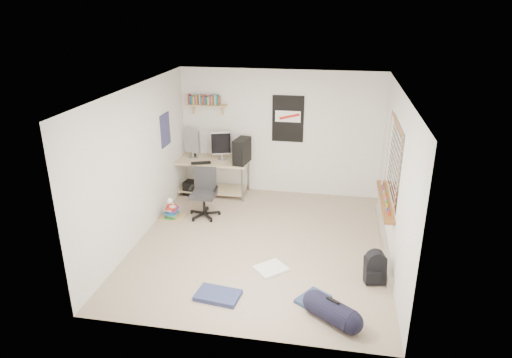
% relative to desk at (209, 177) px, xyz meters
% --- Properties ---
extents(floor, '(4.00, 4.50, 0.01)m').
position_rel_desk_xyz_m(floor, '(1.40, -1.89, -0.37)').
color(floor, gray).
rests_on(floor, ground).
extents(ceiling, '(4.00, 4.50, 0.01)m').
position_rel_desk_xyz_m(ceiling, '(1.40, -1.89, 2.14)').
color(ceiling, white).
rests_on(ceiling, ground).
extents(back_wall, '(4.00, 0.01, 2.50)m').
position_rel_desk_xyz_m(back_wall, '(1.40, 0.37, 0.89)').
color(back_wall, silver).
rests_on(back_wall, ground).
extents(left_wall, '(0.01, 4.50, 2.50)m').
position_rel_desk_xyz_m(left_wall, '(-0.60, -1.89, 0.89)').
color(left_wall, silver).
rests_on(left_wall, ground).
extents(right_wall, '(0.01, 4.50, 2.50)m').
position_rel_desk_xyz_m(right_wall, '(3.41, -1.89, 0.89)').
color(right_wall, silver).
rests_on(right_wall, ground).
extents(desk, '(1.78, 1.09, 0.75)m').
position_rel_desk_xyz_m(desk, '(0.00, 0.00, 0.00)').
color(desk, tan).
rests_on(desk, floor).
extents(monitor_left, '(0.43, 0.33, 0.49)m').
position_rel_desk_xyz_m(monitor_left, '(-0.33, 0.04, 0.63)').
color(monitor_left, '#A2A2A7').
rests_on(monitor_left, desk).
extents(monitor_right, '(0.43, 0.23, 0.46)m').
position_rel_desk_xyz_m(monitor_right, '(0.29, -0.00, 0.62)').
color(monitor_right, '#B3B2B7').
rests_on(monitor_right, desk).
extents(pc_tower, '(0.30, 0.50, 0.49)m').
position_rel_desk_xyz_m(pc_tower, '(0.73, -0.13, 0.63)').
color(pc_tower, black).
rests_on(pc_tower, desk).
extents(keyboard, '(0.41, 0.26, 0.02)m').
position_rel_desk_xyz_m(keyboard, '(-0.06, -0.30, 0.40)').
color(keyboard, black).
rests_on(keyboard, desk).
extents(speaker_left, '(0.09, 0.09, 0.16)m').
position_rel_desk_xyz_m(speaker_left, '(-0.33, 0.11, 0.47)').
color(speaker_left, black).
rests_on(speaker_left, desk).
extents(speaker_right, '(0.12, 0.12, 0.20)m').
position_rel_desk_xyz_m(speaker_right, '(0.73, -0.30, 0.49)').
color(speaker_right, black).
rests_on(speaker_right, desk).
extents(office_chair, '(0.64, 0.64, 0.90)m').
position_rel_desk_xyz_m(office_chair, '(0.21, -1.06, 0.12)').
color(office_chair, '#27272A').
rests_on(office_chair, floor).
extents(wall_shelf, '(0.80, 0.22, 0.24)m').
position_rel_desk_xyz_m(wall_shelf, '(-0.05, 0.25, 1.42)').
color(wall_shelf, tan).
rests_on(wall_shelf, back_wall).
extents(poster_back_wall, '(0.62, 0.03, 0.92)m').
position_rel_desk_xyz_m(poster_back_wall, '(1.55, 0.34, 1.19)').
color(poster_back_wall, black).
rests_on(poster_back_wall, back_wall).
extents(poster_left_wall, '(0.02, 0.42, 0.60)m').
position_rel_desk_xyz_m(poster_left_wall, '(-0.58, -0.69, 1.14)').
color(poster_left_wall, navy).
rests_on(poster_left_wall, left_wall).
extents(window, '(0.10, 1.50, 1.26)m').
position_rel_desk_xyz_m(window, '(3.35, -1.59, 1.08)').
color(window, brown).
rests_on(window, right_wall).
extents(baseboard_heater, '(0.08, 2.50, 0.18)m').
position_rel_desk_xyz_m(baseboard_heater, '(3.36, -1.59, -0.28)').
color(baseboard_heater, '#B7B2A8').
rests_on(baseboard_heater, floor).
extents(backpack, '(0.33, 0.28, 0.38)m').
position_rel_desk_xyz_m(backpack, '(3.15, -2.69, -0.16)').
color(backpack, black).
rests_on(backpack, floor).
extents(duffel_bag, '(0.41, 0.41, 0.58)m').
position_rel_desk_xyz_m(duffel_bag, '(2.58, -3.65, -0.22)').
color(duffel_bag, black).
rests_on(duffel_bag, floor).
extents(tshirt, '(0.56, 0.56, 0.04)m').
position_rel_desk_xyz_m(tshirt, '(1.68, -2.63, -0.34)').
color(tshirt, silver).
rests_on(tshirt, floor).
extents(jeans_a, '(0.62, 0.44, 0.06)m').
position_rel_desk_xyz_m(jeans_a, '(1.08, -3.42, -0.33)').
color(jeans_a, navy).
rests_on(jeans_a, floor).
extents(jeans_b, '(0.50, 0.53, 0.05)m').
position_rel_desk_xyz_m(jeans_b, '(2.33, -3.28, -0.34)').
color(jeans_b, navy).
rests_on(jeans_b, floor).
extents(book_stack, '(0.43, 0.35, 0.29)m').
position_rel_desk_xyz_m(book_stack, '(-0.35, -1.23, -0.21)').
color(book_stack, olive).
rests_on(book_stack, floor).
extents(desk_lamp, '(0.11, 0.19, 0.19)m').
position_rel_desk_xyz_m(desk_lamp, '(-0.33, -1.25, 0.02)').
color(desk_lamp, silver).
rests_on(desk_lamp, book_stack).
extents(subwoofer, '(0.29, 0.29, 0.29)m').
position_rel_desk_xyz_m(subwoofer, '(-0.35, -0.12, -0.22)').
color(subwoofer, black).
rests_on(subwoofer, floor).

